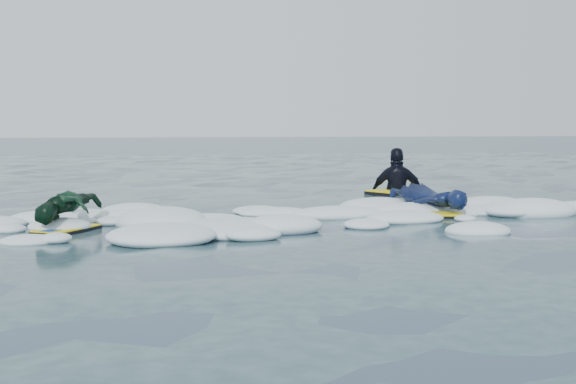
# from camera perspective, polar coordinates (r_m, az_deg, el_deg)

# --- Properties ---
(ground) EXTENTS (120.00, 120.00, 0.00)m
(ground) POSITION_cam_1_polar(r_m,az_deg,el_deg) (7.96, -2.60, -3.52)
(ground) COLOR #182B3A
(ground) RESTS_ON ground
(foam_band) EXTENTS (12.00, 3.10, 0.30)m
(foam_band) POSITION_cam_1_polar(r_m,az_deg,el_deg) (8.97, -3.43, -2.51)
(foam_band) COLOR white
(foam_band) RESTS_ON ground
(prone_woman_unit) EXTENTS (0.88, 1.61, 0.39)m
(prone_woman_unit) POSITION_cam_1_polar(r_m,az_deg,el_deg) (10.05, 11.25, -0.60)
(prone_woman_unit) COLOR black
(prone_woman_unit) RESTS_ON ground
(prone_child_unit) EXTENTS (0.92, 1.28, 0.45)m
(prone_child_unit) POSITION_cam_1_polar(r_m,az_deg,el_deg) (8.74, -16.97, -1.42)
(prone_child_unit) COLOR black
(prone_child_unit) RESTS_ON ground
(waiting_rider_unit) EXTENTS (1.27, 1.11, 1.67)m
(waiting_rider_unit) POSITION_cam_1_polar(r_m,az_deg,el_deg) (12.84, 8.63, -0.22)
(waiting_rider_unit) COLOR black
(waiting_rider_unit) RESTS_ON ground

